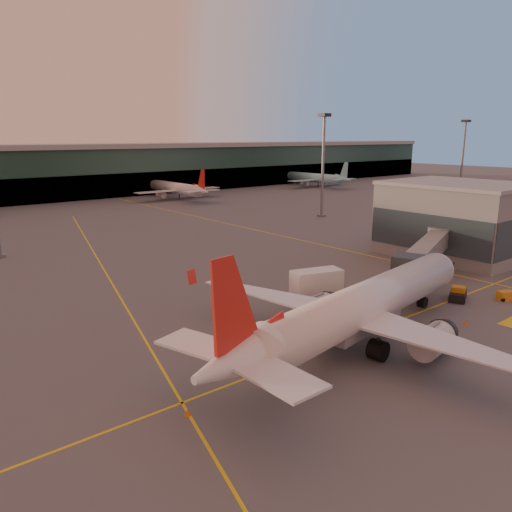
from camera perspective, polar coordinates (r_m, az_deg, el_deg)
ground at (r=50.48m, az=15.72°, el=-10.59°), size 600.00×600.00×0.00m
taxi_markings at (r=79.44m, az=-14.86°, el=-1.64°), size 100.12×173.00×0.01m
terminal at (r=172.29m, az=-26.57°, el=8.35°), size 400.00×20.00×17.60m
gate_building at (r=92.51m, az=22.01°, el=3.92°), size 18.40×22.40×12.60m
mast_east_near at (r=128.28m, az=7.68°, el=11.06°), size 2.40×2.40×25.60m
mast_east_far at (r=191.86m, az=22.60°, el=10.96°), size 2.40×2.40×25.60m
main_airplane at (r=49.16m, az=11.68°, el=-5.94°), size 41.15×37.28×12.44m
jet_bridge at (r=75.46m, az=19.16°, el=0.59°), size 25.17×12.29×6.07m
catering_truck at (r=60.29m, az=6.98°, el=-3.47°), size 6.53×4.20×4.69m
gpu_cart at (r=70.54m, az=26.63°, el=-4.09°), size 2.34×1.89×1.19m
pushback_tug at (r=68.10m, az=22.10°, el=-4.10°), size 3.89×3.08×1.77m
cone_nose at (r=67.20m, az=22.56°, el=-4.78°), size 0.44×0.44×0.57m
cone_tail at (r=39.08m, az=-7.82°, el=-17.27°), size 0.46×0.46×0.58m
cone_fwd at (r=60.00m, az=22.93°, el=-6.99°), size 0.43×0.43×0.54m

